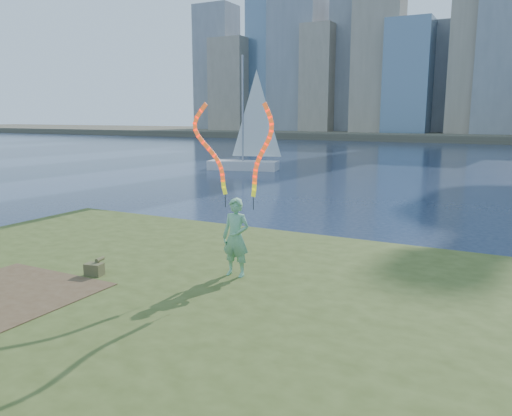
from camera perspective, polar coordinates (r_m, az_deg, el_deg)
The scene contains 7 objects.
ground at distance 12.26m, azimuth -7.76°, elevation -10.28°, with size 320.00×320.00×0.00m, color #19253E.
grassy_knoll at distance 10.49m, azimuth -15.21°, elevation -12.26°, with size 20.00×18.00×0.80m.
dirt_patch at distance 11.35m, azimuth -26.80°, elevation -8.74°, with size 3.20×3.00×0.02m, color #47331E.
far_shore at distance 104.59m, azimuth 24.07°, elevation 7.58°, with size 320.00×40.00×1.20m, color #484435.
woman_with_ribbons at distance 10.97m, azimuth -2.23°, elevation -0.73°, with size 2.10×0.43×4.13m.
canvas_bag at distance 11.84m, azimuth -17.96°, elevation -6.61°, with size 0.43×0.48×0.37m.
sailboat at distance 40.27m, azimuth -1.08°, elevation 6.56°, with size 6.01×3.06×9.04m.
Camera 1 is at (6.69, -9.31, 4.33)m, focal length 35.00 mm.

